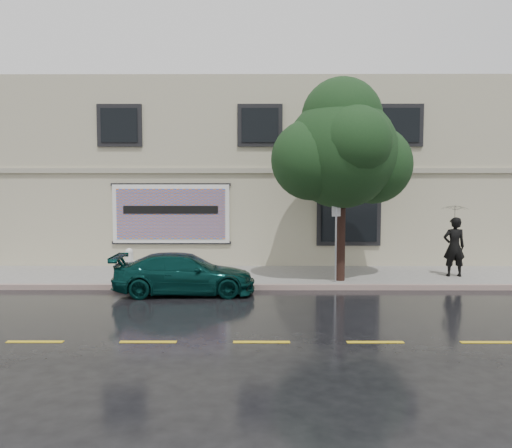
{
  "coord_description": "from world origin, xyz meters",
  "views": [
    {
      "loc": [
        -0.07,
        -12.95,
        2.99
      ],
      "look_at": [
        -0.13,
        2.2,
        1.88
      ],
      "focal_mm": 35.0,
      "sensor_mm": 36.0,
      "label": 1
    }
  ],
  "objects_px": {
    "pedestrian": "(454,247)",
    "fire_hydrant": "(129,262)",
    "car": "(185,274)",
    "street_tree": "(341,153)"
  },
  "relations": [
    {
      "from": "street_tree",
      "to": "fire_hydrant",
      "type": "height_order",
      "value": "street_tree"
    },
    {
      "from": "pedestrian",
      "to": "fire_hydrant",
      "type": "height_order",
      "value": "pedestrian"
    },
    {
      "from": "pedestrian",
      "to": "fire_hydrant",
      "type": "bearing_deg",
      "value": 0.37
    },
    {
      "from": "pedestrian",
      "to": "street_tree",
      "type": "distance_m",
      "value": 4.82
    },
    {
      "from": "street_tree",
      "to": "pedestrian",
      "type": "bearing_deg",
      "value": 10.53
    },
    {
      "from": "car",
      "to": "fire_hydrant",
      "type": "xyz_separation_m",
      "value": [
        -2.09,
        2.1,
        0.01
      ]
    },
    {
      "from": "street_tree",
      "to": "fire_hydrant",
      "type": "distance_m",
      "value": 7.55
    },
    {
      "from": "car",
      "to": "street_tree",
      "type": "relative_size",
      "value": 0.71
    },
    {
      "from": "car",
      "to": "street_tree",
      "type": "xyz_separation_m",
      "value": [
        4.58,
        1.3,
        3.46
      ]
    },
    {
      "from": "pedestrian",
      "to": "street_tree",
      "type": "relative_size",
      "value": 0.34
    }
  ]
}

